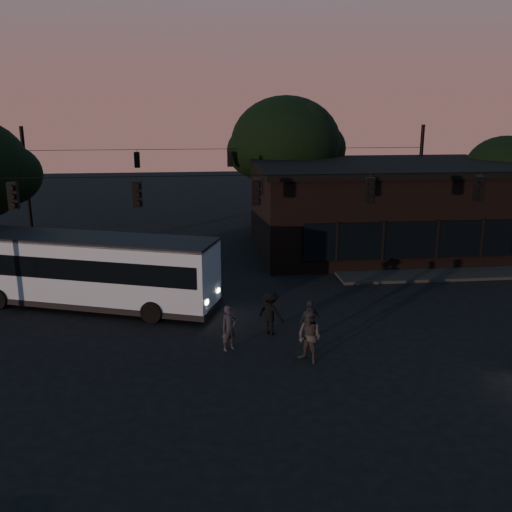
{
  "coord_description": "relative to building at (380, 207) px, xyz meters",
  "views": [
    {
      "loc": [
        -2.33,
        -17.67,
        8.81
      ],
      "look_at": [
        0.0,
        4.0,
        3.0
      ],
      "focal_mm": 40.0,
      "sensor_mm": 36.0,
      "label": 1
    }
  ],
  "objects": [
    {
      "name": "tree_right",
      "position": [
        9.0,
        2.03,
        1.93
      ],
      "size": [
        5.2,
        5.2,
        6.86
      ],
      "color": "black",
      "rests_on": "ground"
    },
    {
      "name": "pedestrian_c",
      "position": [
        -7.08,
        -13.51,
        -1.89
      ],
      "size": [
        1.03,
        0.8,
        1.63
      ],
      "primitive_type": "imported",
      "rotation": [
        0.0,
        0.0,
        3.63
      ],
      "color": "black",
      "rests_on": "ground"
    },
    {
      "name": "pedestrian_d",
      "position": [
        -8.5,
        -12.76,
        -1.83
      ],
      "size": [
        1.29,
        1.24,
        1.76
      ],
      "primitive_type": "imported",
      "rotation": [
        0.0,
        0.0,
        2.43
      ],
      "color": "black",
      "rests_on": "ground"
    },
    {
      "name": "building",
      "position": [
        0.0,
        0.0,
        0.0
      ],
      "size": [
        15.4,
        10.41,
        5.4
      ],
      "color": "black",
      "rests_on": "ground"
    },
    {
      "name": "pedestrian_b",
      "position": [
        -7.5,
        -15.44,
        -1.76
      ],
      "size": [
        1.15,
        1.17,
        1.9
      ],
      "primitive_type": "imported",
      "rotation": [
        0.0,
        0.0,
        -0.84
      ],
      "color": "#2C2828",
      "rests_on": "ground"
    },
    {
      "name": "signal_rig_near",
      "position": [
        -9.0,
        -11.97,
        1.74
      ],
      "size": [
        26.24,
        0.3,
        7.5
      ],
      "color": "black",
      "rests_on": "ground"
    },
    {
      "name": "pedestrian_a",
      "position": [
        -10.23,
        -14.1,
        -1.86
      ],
      "size": [
        0.74,
        0.67,
        1.7
      ],
      "primitive_type": "imported",
      "rotation": [
        0.0,
        0.0,
        0.54
      ],
      "color": "black",
      "rests_on": "ground"
    },
    {
      "name": "bus",
      "position": [
        -16.03,
        -8.72,
        -0.91
      ],
      "size": [
        11.6,
        6.29,
        3.2
      ],
      "rotation": [
        0.0,
        0.0,
        -0.34
      ],
      "color": "#8D9DB3",
      "rests_on": "ground"
    },
    {
      "name": "sidewalk_far_right",
      "position": [
        3.0,
        -1.97,
        -2.63
      ],
      "size": [
        14.0,
        10.0,
        0.15
      ],
      "primitive_type": "cube",
      "color": "black",
      "rests_on": "ground"
    },
    {
      "name": "tree_behind",
      "position": [
        -5.0,
        6.03,
        3.48
      ],
      "size": [
        7.6,
        7.6,
        9.43
      ],
      "color": "black",
      "rests_on": "ground"
    },
    {
      "name": "signal_rig_far",
      "position": [
        -9.0,
        4.03,
        1.5
      ],
      "size": [
        26.24,
        0.3,
        7.5
      ],
      "color": "black",
      "rests_on": "ground"
    },
    {
      "name": "ground",
      "position": [
        -9.0,
        -15.97,
        -2.71
      ],
      "size": [
        120.0,
        120.0,
        0.0
      ],
      "primitive_type": "plane",
      "color": "black",
      "rests_on": "ground"
    }
  ]
}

